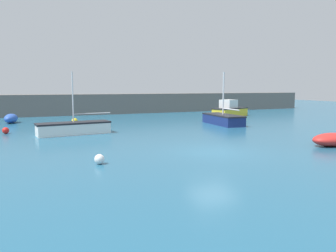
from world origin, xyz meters
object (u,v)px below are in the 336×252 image
fishing_dinghy_green (11,118)px  sailboat_twin_hulled (74,128)px  mooring_buoy_white (99,159)px  sailboat_short_mast (223,119)px  mooring_buoy_yellow (75,121)px  open_tender_yellow (333,139)px  motorboat_with_cabin (230,110)px  mooring_buoy_red (6,131)px

fishing_dinghy_green → sailboat_twin_hulled: bearing=36.1°
sailboat_twin_hulled → mooring_buoy_white: bearing=82.4°
sailboat_short_mast → mooring_buoy_yellow: (-12.50, 5.80, -0.21)m
mooring_buoy_white → mooring_buoy_yellow: bearing=85.7°
mooring_buoy_yellow → mooring_buoy_white: mooring_buoy_yellow is taller
open_tender_yellow → motorboat_with_cabin: bearing=-103.4°
motorboat_with_cabin → mooring_buoy_yellow: size_ratio=8.95×
fishing_dinghy_green → mooring_buoy_red: 7.99m
fishing_dinghy_green → mooring_buoy_white: 20.80m
mooring_buoy_red → sailboat_short_mast: bearing=-4.0°
fishing_dinghy_green → sailboat_twin_hulled: (4.45, -10.29, 0.02)m
sailboat_short_mast → sailboat_twin_hulled: (-13.50, -1.03, -0.03)m
fishing_dinghy_green → mooring_buoy_white: fishing_dinghy_green is taller
sailboat_short_mast → mooring_buoy_white: 17.71m
sailboat_twin_hulled → mooring_buoy_red: size_ratio=11.18×
sailboat_short_mast → mooring_buoy_red: (-18.08, 1.27, -0.25)m
fishing_dinghy_green → mooring_buoy_red: fishing_dinghy_green is taller
sailboat_short_mast → fishing_dinghy_green: (-17.96, 9.26, -0.05)m
motorboat_with_cabin → fishing_dinghy_green: bearing=154.2°
sailboat_twin_hulled → fishing_dinghy_green: bearing=-72.6°
fishing_dinghy_green → open_tender_yellow: fishing_dinghy_green is taller
motorboat_with_cabin → mooring_buoy_red: 24.25m
sailboat_twin_hulled → mooring_buoy_red: bearing=-32.7°
mooring_buoy_yellow → motorboat_with_cabin: bearing=3.6°
sailboat_twin_hulled → mooring_buoy_white: (-0.28, -10.09, -0.24)m
open_tender_yellow → sailboat_short_mast: bearing=-87.9°
motorboat_with_cabin → mooring_buoy_red: bearing=173.3°
sailboat_twin_hulled → mooring_buoy_red: 5.13m
fishing_dinghy_green → mooring_buoy_white: size_ratio=5.51×
sailboat_short_mast → mooring_buoy_white: size_ratio=11.92×
sailboat_short_mast → mooring_buoy_yellow: size_ratio=9.53×
sailboat_short_mast → sailboat_twin_hulled: sailboat_short_mast is taller
sailboat_short_mast → open_tender_yellow: sailboat_short_mast is taller
sailboat_short_mast → motorboat_with_cabin: 8.85m
sailboat_twin_hulled → motorboat_with_cabin: bearing=-163.3°
mooring_buoy_red → motorboat_with_cabin: bearing=13.5°
motorboat_with_cabin → sailboat_twin_hulled: (-18.99, -7.97, -0.26)m
mooring_buoy_white → fishing_dinghy_green: bearing=101.6°
open_tender_yellow → mooring_buoy_white: size_ratio=6.12×
sailboat_short_mast → motorboat_with_cabin: bearing=-33.8°
fishing_dinghy_green → mooring_buoy_yellow: size_ratio=4.41×
mooring_buoy_red → mooring_buoy_white: mooring_buoy_red is taller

